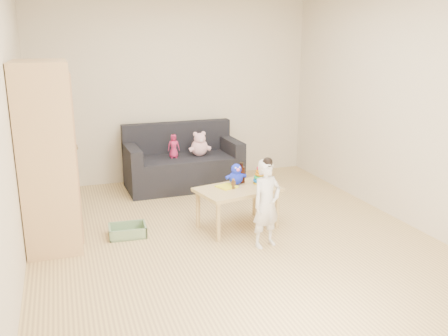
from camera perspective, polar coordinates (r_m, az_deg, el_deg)
name	(u,v)px	position (r m, az deg, el deg)	size (l,w,h in m)	color
room	(227,112)	(4.78, 0.42, 6.75)	(4.50, 4.50, 4.50)	#DABA75
wardrobe	(48,154)	(5.00, -20.46, 1.58)	(0.50, 1.01, 1.81)	#E8C17F
sofa	(184,172)	(6.64, -4.88, -0.44)	(1.56, 0.78, 0.44)	black
play_table	(238,208)	(5.19, 1.66, -4.80)	(0.86, 0.54, 0.45)	tan
storage_bin	(128,231)	(5.13, -11.52, -7.39)	(0.39, 0.29, 0.12)	gray
toddler	(267,205)	(4.68, 5.14, -4.45)	(0.32, 0.21, 0.86)	silver
pink_bear	(199,146)	(6.58, -2.97, 2.72)	(0.25, 0.21, 0.29)	#F3B3BF
doll	(174,146)	(6.48, -6.08, 2.60)	(0.16, 0.11, 0.32)	#B42152
ring_stacker	(260,177)	(5.27, 4.41, -1.07)	(0.17, 0.17, 0.19)	yellow
brown_bottle	(241,174)	(5.29, 2.11, -0.72)	(0.08, 0.08, 0.23)	black
blue_plush	(236,174)	(5.22, 1.44, -0.70)	(0.20, 0.16, 0.24)	#1B2EFB
wooden_figure	(233,184)	(5.06, 1.14, -1.90)	(0.05, 0.04, 0.12)	brown
yellow_book	(227,186)	(5.15, 0.32, -2.23)	(0.19, 0.19, 0.01)	yellow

